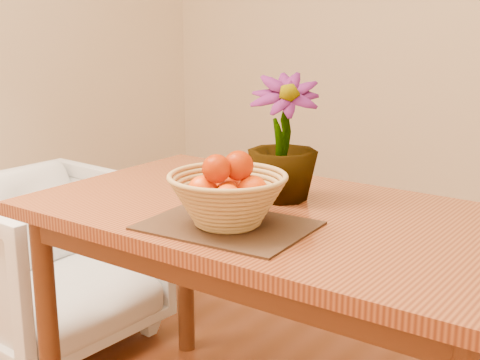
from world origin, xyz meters
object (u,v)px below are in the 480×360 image
Objects in this scene: wicker_basket at (228,201)px; armchair at (48,254)px; table at (279,241)px; potted_plant at (283,138)px.

wicker_basket is 0.42× the size of armchair.
table is at bearing -90.47° from armchair.
armchair is at bearing 149.02° from potted_plant.
potted_plant is (-0.02, 0.29, 0.11)m from wicker_basket.
potted_plant is (-0.05, 0.10, 0.27)m from table.
wicker_basket is at bearing -100.92° from armchair.
wicker_basket reaches higher than armchair.
potted_plant reaches higher than armchair.
table reaches higher than armchair.
wicker_basket is at bearing -118.02° from potted_plant.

